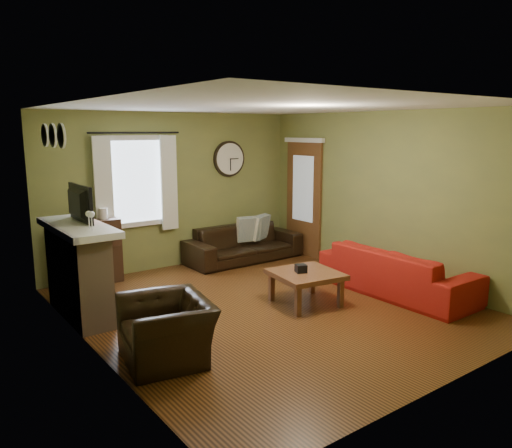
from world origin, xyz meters
TOP-DOWN VIEW (x-y plane):
  - floor at (0.00, 0.00)m, footprint 4.60×5.20m
  - ceiling at (0.00, 0.00)m, footprint 4.60×5.20m
  - wall_left at (-2.30, 0.00)m, footprint 0.00×5.20m
  - wall_right at (2.30, 0.00)m, footprint 0.00×5.20m
  - wall_back at (0.00, 2.60)m, footprint 4.60×0.00m
  - wall_front at (0.00, -2.60)m, footprint 4.60×0.00m
  - fireplace at (-2.10, 1.15)m, footprint 0.40×1.40m
  - firebox at (-1.91, 1.15)m, footprint 0.04×0.60m
  - mantel at (-2.07, 1.15)m, footprint 0.58×1.60m
  - tv at (-2.05, 1.30)m, footprint 0.08×0.60m
  - tv_screen at (-1.97, 1.30)m, footprint 0.02×0.62m
  - medallion_left at (-2.28, 0.80)m, footprint 0.28×0.28m
  - medallion_mid at (-2.28, 1.15)m, footprint 0.28×0.28m
  - medallion_right at (-2.28, 1.50)m, footprint 0.28×0.28m
  - window_pane at (-0.70, 2.58)m, footprint 1.00×0.02m
  - curtain_rod at (-0.70, 2.48)m, footprint 0.03×0.03m
  - curtain_left at (-1.25, 2.48)m, footprint 0.28×0.04m
  - curtain_right at (-0.15, 2.48)m, footprint 0.28×0.04m
  - wall_clock at (1.10, 2.55)m, footprint 0.64×0.06m
  - door at (2.27, 1.85)m, footprint 0.05×0.90m
  - bookshelf at (-1.51, 2.40)m, footprint 0.83×0.35m
  - book at (-1.53, 2.67)m, footprint 0.30×0.30m
  - sofa_brown at (1.13, 2.17)m, footprint 2.12×0.83m
  - pillow_left at (1.54, 2.22)m, footprint 0.46×0.30m
  - pillow_right at (1.27, 2.21)m, footprint 0.46×0.22m
  - sofa_red at (1.83, -0.65)m, footprint 0.89×2.27m
  - armchair at (-1.76, -0.58)m, footprint 1.01×1.10m
  - coffee_table at (0.49, -0.20)m, footprint 0.95×0.95m
  - tissue_box at (0.42, -0.17)m, footprint 0.18×0.18m
  - wine_glass_a at (-2.05, 0.66)m, footprint 0.08×0.08m
  - wine_glass_b at (-2.05, 0.76)m, footprint 0.07×0.07m

SIDE VIEW (x-z plane):
  - floor at x=0.00m, z-range 0.00..0.00m
  - coffee_table at x=0.49m, z-range 0.00..0.45m
  - firebox at x=-1.91m, z-range 0.02..0.57m
  - sofa_brown at x=1.13m, z-range 0.00..0.62m
  - armchair at x=-1.76m, z-range 0.00..0.63m
  - sofa_red at x=1.83m, z-range 0.00..0.66m
  - tissue_box at x=0.42m, z-range 0.35..0.45m
  - bookshelf at x=-1.51m, z-range 0.00..0.98m
  - fireplace at x=-2.10m, z-range 0.00..1.10m
  - pillow_left at x=1.54m, z-range 0.33..0.77m
  - pillow_right at x=1.27m, z-range 0.33..0.77m
  - book at x=-1.53m, z-range 0.95..0.97m
  - door at x=2.27m, z-range 0.00..2.10m
  - mantel at x=-2.07m, z-range 1.10..1.18m
  - wine_glass_b at x=-2.05m, z-range 1.18..1.39m
  - wine_glass_a at x=-2.05m, z-range 1.18..1.40m
  - wall_left at x=-2.30m, z-range 0.00..2.60m
  - wall_right at x=2.30m, z-range 0.00..2.60m
  - wall_back at x=0.00m, z-range 0.00..2.60m
  - wall_front at x=0.00m, z-range 0.00..2.60m
  - tv at x=-2.05m, z-range 1.18..1.53m
  - tv_screen at x=-1.97m, z-range 1.23..1.59m
  - curtain_left at x=-1.25m, z-range 0.67..2.23m
  - curtain_right at x=-0.15m, z-range 0.67..2.23m
  - window_pane at x=-0.70m, z-range 0.85..2.15m
  - wall_clock at x=1.10m, z-range 1.48..2.12m
  - medallion_left at x=-2.28m, z-range 2.24..2.26m
  - medallion_mid at x=-2.28m, z-range 2.24..2.26m
  - medallion_right at x=-2.28m, z-range 2.24..2.26m
  - curtain_rod at x=-0.70m, z-range 1.52..3.02m
  - ceiling at x=0.00m, z-range 2.60..2.60m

